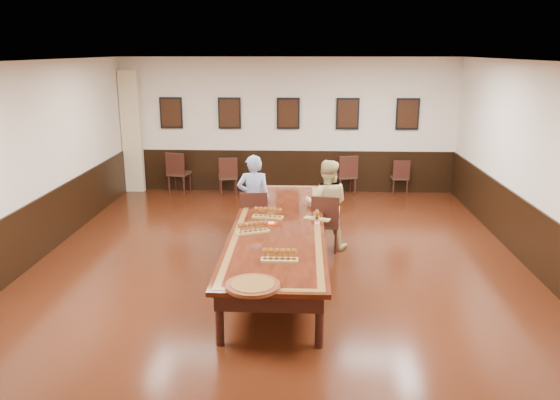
{
  "coord_description": "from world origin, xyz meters",
  "views": [
    {
      "loc": [
        0.38,
        -8.03,
        3.36
      ],
      "look_at": [
        0.0,
        0.5,
        1.0
      ],
      "focal_mm": 35.0,
      "sensor_mm": 36.0,
      "label": 1
    }
  ],
  "objects_px": {
    "spare_chair_d": "(399,176)",
    "person_woman": "(327,204)",
    "spare_chair_a": "(179,172)",
    "carved_platter": "(253,285)",
    "conference_table": "(279,233)",
    "person_man": "(254,199)",
    "spare_chair_c": "(346,175)",
    "spare_chair_b": "(228,176)",
    "chair_woman": "(326,222)",
    "chair_man": "(254,217)"
  },
  "relations": [
    {
      "from": "chair_man",
      "to": "person_woman",
      "type": "bearing_deg",
      "value": 170.8
    },
    {
      "from": "spare_chair_d",
      "to": "chair_woman",
      "type": "bearing_deg",
      "value": 61.5
    },
    {
      "from": "chair_woman",
      "to": "conference_table",
      "type": "bearing_deg",
      "value": 57.52
    },
    {
      "from": "spare_chair_d",
      "to": "spare_chair_c",
      "type": "bearing_deg",
      "value": 3.95
    },
    {
      "from": "spare_chair_b",
      "to": "person_woman",
      "type": "distance_m",
      "value": 4.17
    },
    {
      "from": "carved_platter",
      "to": "spare_chair_a",
      "type": "bearing_deg",
      "value": 109.07
    },
    {
      "from": "person_man",
      "to": "carved_platter",
      "type": "distance_m",
      "value": 3.59
    },
    {
      "from": "chair_man",
      "to": "spare_chair_d",
      "type": "distance_m",
      "value": 4.87
    },
    {
      "from": "person_man",
      "to": "spare_chair_b",
      "type": "bearing_deg",
      "value": -79.57
    },
    {
      "from": "chair_woman",
      "to": "carved_platter",
      "type": "xyz_separation_m",
      "value": [
        -0.96,
        -3.27,
        0.27
      ]
    },
    {
      "from": "spare_chair_d",
      "to": "conference_table",
      "type": "xyz_separation_m",
      "value": [
        -2.68,
        -4.84,
        0.19
      ]
    },
    {
      "from": "spare_chair_d",
      "to": "spare_chair_b",
      "type": "bearing_deg",
      "value": 1.39
    },
    {
      "from": "chair_man",
      "to": "spare_chair_b",
      "type": "distance_m",
      "value": 3.55
    },
    {
      "from": "person_man",
      "to": "spare_chair_c",
      "type": "bearing_deg",
      "value": -123.68
    },
    {
      "from": "spare_chair_a",
      "to": "conference_table",
      "type": "distance_m",
      "value": 5.42
    },
    {
      "from": "chair_woman",
      "to": "spare_chair_b",
      "type": "xyz_separation_m",
      "value": [
        -2.19,
        3.62,
        -0.04
      ]
    },
    {
      "from": "person_man",
      "to": "person_woman",
      "type": "bearing_deg",
      "value": 166.13
    },
    {
      "from": "spare_chair_a",
      "to": "spare_chair_d",
      "type": "bearing_deg",
      "value": -167.94
    },
    {
      "from": "chair_man",
      "to": "conference_table",
      "type": "relative_size",
      "value": 0.2
    },
    {
      "from": "chair_man",
      "to": "spare_chair_d",
      "type": "bearing_deg",
      "value": -135.68
    },
    {
      "from": "spare_chair_b",
      "to": "carved_platter",
      "type": "xyz_separation_m",
      "value": [
        1.24,
        -6.9,
        0.31
      ]
    },
    {
      "from": "chair_man",
      "to": "person_man",
      "type": "height_order",
      "value": "person_man"
    },
    {
      "from": "carved_platter",
      "to": "conference_table",
      "type": "bearing_deg",
      "value": 85.45
    },
    {
      "from": "spare_chair_a",
      "to": "person_woman",
      "type": "height_order",
      "value": "person_woman"
    },
    {
      "from": "person_man",
      "to": "spare_chair_d",
      "type": "bearing_deg",
      "value": -136.6
    },
    {
      "from": "person_man",
      "to": "person_woman",
      "type": "height_order",
      "value": "person_man"
    },
    {
      "from": "chair_woman",
      "to": "person_man",
      "type": "relative_size",
      "value": 0.62
    },
    {
      "from": "spare_chair_b",
      "to": "chair_woman",
      "type": "bearing_deg",
      "value": 109.36
    },
    {
      "from": "spare_chair_c",
      "to": "spare_chair_d",
      "type": "distance_m",
      "value": 1.31
    },
    {
      "from": "conference_table",
      "to": "spare_chair_a",
      "type": "bearing_deg",
      "value": 119.05
    },
    {
      "from": "chair_woman",
      "to": "conference_table",
      "type": "relative_size",
      "value": 0.2
    },
    {
      "from": "chair_woman",
      "to": "spare_chair_b",
      "type": "relative_size",
      "value": 1.08
    },
    {
      "from": "spare_chair_b",
      "to": "spare_chair_d",
      "type": "bearing_deg",
      "value": 171.98
    },
    {
      "from": "spare_chair_b",
      "to": "person_man",
      "type": "relative_size",
      "value": 0.58
    },
    {
      "from": "person_woman",
      "to": "person_man",
      "type": "bearing_deg",
      "value": -1.86
    },
    {
      "from": "conference_table",
      "to": "carved_platter",
      "type": "height_order",
      "value": "carved_platter"
    },
    {
      "from": "chair_woman",
      "to": "spare_chair_b",
      "type": "height_order",
      "value": "chair_woman"
    },
    {
      "from": "spare_chair_d",
      "to": "carved_platter",
      "type": "distance_m",
      "value": 7.73
    },
    {
      "from": "spare_chair_d",
      "to": "person_woman",
      "type": "xyz_separation_m",
      "value": [
        -1.9,
        -3.79,
        0.36
      ]
    },
    {
      "from": "spare_chair_b",
      "to": "carved_platter",
      "type": "distance_m",
      "value": 7.02
    },
    {
      "from": "spare_chair_d",
      "to": "spare_chair_a",
      "type": "bearing_deg",
      "value": -1.38
    },
    {
      "from": "spare_chair_b",
      "to": "person_man",
      "type": "bearing_deg",
      "value": 93.74
    },
    {
      "from": "spare_chair_b",
      "to": "person_woman",
      "type": "bearing_deg",
      "value": 110.26
    },
    {
      "from": "spare_chair_c",
      "to": "chair_man",
      "type": "bearing_deg",
      "value": 48.88
    },
    {
      "from": "spare_chair_a",
      "to": "spare_chair_b",
      "type": "relative_size",
      "value": 1.08
    },
    {
      "from": "chair_man",
      "to": "chair_woman",
      "type": "height_order",
      "value": "chair_man"
    },
    {
      "from": "chair_man",
      "to": "spare_chair_b",
      "type": "height_order",
      "value": "chair_man"
    },
    {
      "from": "chair_man",
      "to": "spare_chair_a",
      "type": "relative_size",
      "value": 1.01
    },
    {
      "from": "chair_woman",
      "to": "conference_table",
      "type": "distance_m",
      "value": 1.22
    },
    {
      "from": "spare_chair_d",
      "to": "person_woman",
      "type": "bearing_deg",
      "value": 61.03
    }
  ]
}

